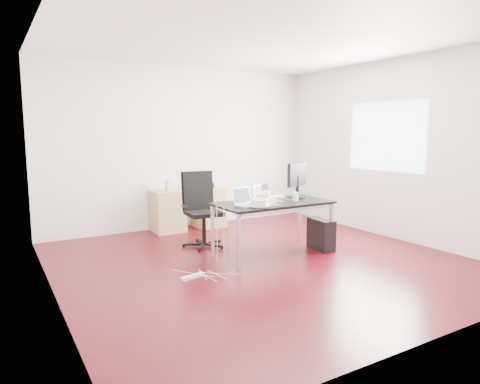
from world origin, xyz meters
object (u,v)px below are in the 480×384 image
office_chair (202,205)px  filing_cabinet_left (168,211)px  desk (273,206)px  pc_tower (321,234)px  filing_cabinet_right (209,207)px

office_chair → filing_cabinet_left: office_chair is taller
desk → pc_tower: desk is taller
filing_cabinet_left → office_chair: bearing=-84.4°
desk → filing_cabinet_right: size_ratio=2.29×
office_chair → filing_cabinet_left: 1.14m
pc_tower → filing_cabinet_right: bearing=114.5°
desk → pc_tower: (0.74, -0.16, -0.46)m
office_chair → pc_tower: 1.79m
filing_cabinet_right → pc_tower: bearing=-71.7°
desk → office_chair: (-0.65, 0.91, -0.07)m
filing_cabinet_left → pc_tower: 2.64m
filing_cabinet_left → pc_tower: size_ratio=1.56×
filing_cabinet_left → pc_tower: bearing=-55.5°
desk → filing_cabinet_left: (-0.76, 2.02, -0.33)m
filing_cabinet_right → filing_cabinet_left: bearing=180.0°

